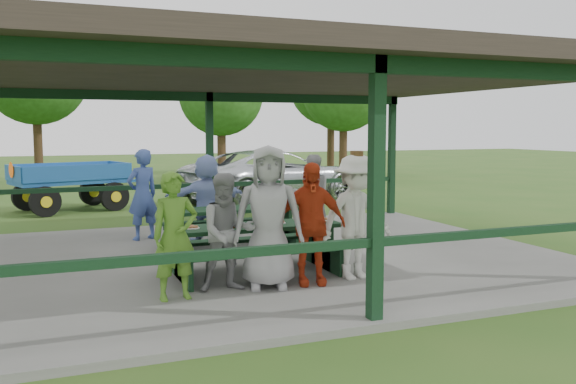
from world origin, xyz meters
name	(u,v)px	position (x,y,z in m)	size (l,w,h in m)	color
ground	(265,261)	(0.00, 0.00, 0.00)	(90.00, 90.00, 0.00)	#2D551A
concrete_slab	(265,258)	(0.00, 0.00, 0.05)	(10.00, 8.00, 0.10)	slate
pavilion_structure	(265,76)	(0.00, 0.00, 3.17)	(10.60, 8.60, 3.24)	black
picnic_table_near	(255,243)	(-0.59, -1.20, 0.58)	(2.61, 1.39, 0.75)	black
picnic_table_far	(232,223)	(-0.35, 0.80, 0.57)	(2.37, 1.39, 0.75)	black
table_setting	(266,222)	(-0.41, -1.18, 0.88)	(2.32, 0.45, 0.10)	white
contestant_green	(175,236)	(-1.97, -2.14, 0.93)	(0.60, 0.40, 1.65)	#548C28
contestant_grey_left	(227,232)	(-1.23, -1.97, 0.90)	(0.78, 0.61, 1.60)	gray
contestant_grey_mid	(268,217)	(-0.66, -2.03, 1.08)	(0.96, 0.63, 1.97)	#9C9C9F
contestant_red	(310,224)	(-0.06, -2.08, 0.96)	(1.01, 0.42, 1.73)	#BA3415
contestant_white_fedora	(356,217)	(0.69, -2.03, 1.01)	(1.24, 0.81, 1.87)	silver
spectator_lblue	(207,198)	(-0.61, 1.70, 0.95)	(1.57, 0.50, 1.70)	#8EA3DC
spectator_blue	(142,195)	(-1.74, 2.32, 1.00)	(0.65, 0.43, 1.79)	#3C549E
spectator_grey	(312,195)	(1.56, 1.54, 0.93)	(0.81, 0.63, 1.66)	#959597
pickup_truck	(273,176)	(3.03, 7.90, 0.82)	(2.71, 5.89, 1.64)	silver
farm_trailer	(71,186)	(-2.89, 8.11, 0.70)	(4.07, 2.51, 1.42)	#1B5199
tree_left	(35,73)	(-3.81, 17.98, 4.57)	(4.32, 4.32, 6.74)	#341F14
tree_mid	(221,94)	(3.32, 14.91, 3.69)	(3.49, 3.49, 5.46)	#341F14
tree_right	(344,89)	(8.95, 14.82, 4.02)	(3.80, 3.80, 5.93)	#341F14
tree_far_right	(331,83)	(9.76, 17.82, 4.50)	(4.25, 4.25, 6.65)	#341F14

